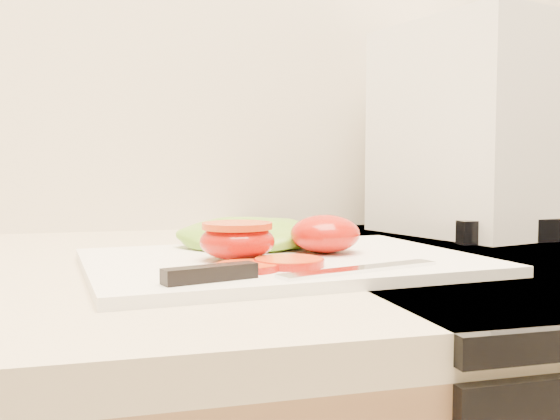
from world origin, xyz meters
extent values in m
cube|color=beige|center=(0.00, 1.68, 0.92)|extent=(3.92, 0.65, 0.03)
cube|color=white|center=(0.14, 1.61, 0.94)|extent=(0.39, 0.30, 0.01)
ellipsoid|color=#B3220F|center=(0.19, 1.63, 0.96)|extent=(0.07, 0.07, 0.04)
ellipsoid|color=#B3220F|center=(0.09, 1.60, 0.96)|extent=(0.07, 0.07, 0.04)
cylinder|color=#B5250A|center=(0.09, 1.60, 0.97)|extent=(0.07, 0.07, 0.01)
cylinder|color=#E8571A|center=(0.13, 1.55, 0.94)|extent=(0.06, 0.06, 0.01)
cylinder|color=#E8571A|center=(0.09, 1.54, 0.94)|extent=(0.05, 0.05, 0.01)
ellipsoid|color=#68A32B|center=(0.11, 1.69, 0.95)|extent=(0.17, 0.15, 0.03)
ellipsoid|color=#68A32B|center=(0.16, 1.69, 0.95)|extent=(0.15, 0.14, 0.03)
cube|color=silver|center=(0.18, 1.51, 0.94)|extent=(0.16, 0.06, 0.00)
cube|color=black|center=(0.05, 1.50, 0.95)|extent=(0.08, 0.04, 0.01)
cube|color=white|center=(0.49, 1.83, 1.08)|extent=(0.26, 0.29, 0.30)
camera|label=1|loc=(-0.02, 1.03, 1.03)|focal=40.00mm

